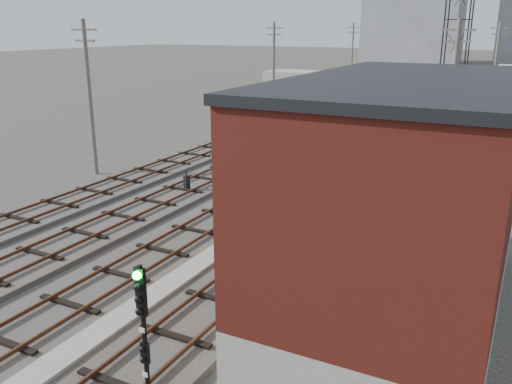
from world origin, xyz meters
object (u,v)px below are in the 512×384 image
Objects in this scene: signal_mast at (143,332)px; switch_stand at (187,183)px; site_trailer at (293,107)px; car_silver at (268,99)px; car_grey at (291,103)px; car_red at (248,110)px.

signal_mast reaches higher than switch_stand.
site_trailer is 10.96m from car_silver.
signal_mast is 48.21m from car_grey.
site_trailer is at bearing -171.47° from car_grey.
car_grey is at bearing 125.88° from site_trailer.
site_trailer is (-4.01, 23.57, 0.77)m from switch_stand.
car_grey reaches higher than car_silver.
site_trailer is 7.60m from car_grey.
car_silver is (-6.81, 8.57, -0.59)m from site_trailer.
site_trailer is 1.52× the size of car_red.
car_silver is at bearing 35.96° from car_red.
car_silver is (-1.98, 8.64, -0.02)m from car_red.
car_grey is at bearing -136.55° from car_silver.
car_red is 0.85× the size of car_grey.
site_trailer is at bearing 108.76° from signal_mast.
car_red is 8.86m from car_silver.
signal_mast is 17.53m from switch_stand.
signal_mast is at bearing -177.93° from car_silver.
site_trailer reaches higher than car_red.
switch_stand is 33.92m from car_silver.
site_trailer is at bearing -66.20° from car_red.
switch_stand is 0.23× the size of car_grey.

